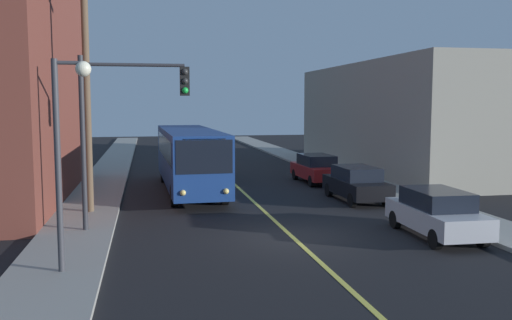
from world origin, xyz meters
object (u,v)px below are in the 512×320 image
Objects in this scene: parked_car_black at (356,183)px; street_lamp_left at (66,134)px; fire_hydrant at (423,195)px; city_bus at (189,156)px; utility_pole_near at (86,72)px; traffic_signal_left_corner at (128,110)px; parked_car_silver at (436,213)px; parked_car_red at (316,168)px.

street_lamp_left reaches higher than parked_car_black.
street_lamp_left reaches higher than fire_hydrant.
parked_car_black is at bearing 131.88° from fire_hydrant.
utility_pole_near is at bearing -129.68° from city_bus.
city_bus reaches higher than parked_car_black.
parked_car_black is 12.85m from utility_pole_near.
traffic_signal_left_corner is at bearing -171.07° from fire_hydrant.
utility_pole_near is at bearing 116.60° from traffic_signal_left_corner.
traffic_signal_left_corner reaches higher than parked_car_black.
utility_pole_near reaches higher than city_bus.
city_bus is 13.77m from parked_car_silver.
parked_car_silver is 0.81× the size of street_lamp_left.
city_bus is at bearing -167.50° from parked_car_red.
parked_car_black is at bearing -89.85° from parked_car_red.
traffic_signal_left_corner reaches higher than street_lamp_left.
parked_car_red is at bearing 104.23° from fire_hydrant.
street_lamp_left is (-1.42, -4.83, -0.56)m from traffic_signal_left_corner.
traffic_signal_left_corner is at bearing -107.40° from city_bus.
traffic_signal_left_corner is (-10.21, 2.79, 3.46)m from parked_car_silver.
parked_car_black is 0.99× the size of parked_car_red.
parked_car_black is 0.81× the size of street_lamp_left.
street_lamp_left is at bearing -170.04° from parked_car_silver.
utility_pole_near reaches higher than parked_car_red.
fire_hydrant is at bearing 8.93° from traffic_signal_left_corner.
street_lamp_left is at bearing -106.34° from traffic_signal_left_corner.
street_lamp_left is at bearing -107.03° from city_bus.
parked_car_silver is 0.44× the size of utility_pole_near.
parked_car_red is 8.72m from fire_hydrant.
parked_car_black is 11.54m from traffic_signal_left_corner.
city_bus reaches higher than parked_car_silver.
city_bus is at bearing 72.60° from traffic_signal_left_corner.
city_bus is 14.32m from street_lamp_left.
utility_pole_near is at bearing 174.01° from fire_hydrant.
parked_car_black is at bearing -31.00° from city_bus.
city_bus is 11.77m from fire_hydrant.
parked_car_black is 0.74× the size of traffic_signal_left_corner.
traffic_signal_left_corner is 5.06m from street_lamp_left.
parked_car_red is 19.31m from street_lamp_left.
traffic_signal_left_corner is at bearing -157.01° from parked_car_black.
fire_hydrant is at bearing -5.99° from utility_pole_near.
parked_car_silver is 1.00× the size of parked_car_red.
fire_hydrant is at bearing 66.45° from parked_car_silver.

